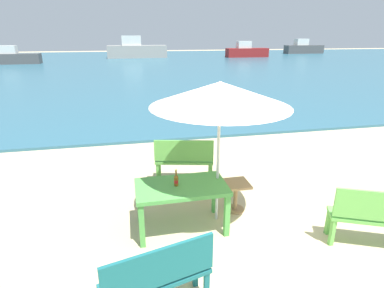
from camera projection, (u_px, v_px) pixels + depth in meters
ground_plane at (277, 247)px, 4.49m from camera, size 120.00×120.00×0.00m
sea_water at (145, 64)px, 32.11m from camera, size 120.00×50.00×0.08m
picnic_table_green at (181, 192)px, 4.72m from camera, size 1.40×0.80×0.76m
beer_bottle_amber at (176, 180)px, 4.65m from camera, size 0.07×0.07×0.26m
patio_umbrella at (220, 94)px, 4.47m from camera, size 2.10×2.10×2.30m
side_table_wood at (236, 192)px, 5.31m from camera, size 0.44×0.44×0.54m
bench_teal_center at (158, 276)px, 3.22m from camera, size 1.25×0.65×0.95m
bench_green_left at (184, 158)px, 6.31m from camera, size 1.25×0.62×0.95m
bench_green_right at (376, 215)px, 4.31m from camera, size 1.24×0.82×0.95m
swimmer_person at (203, 95)px, 14.39m from camera, size 0.34×0.34×0.41m
boat_sailboat at (303, 48)px, 48.94m from camera, size 6.17×1.68×2.24m
boat_ferry at (14, 57)px, 31.38m from camera, size 4.99×1.36×1.81m
boat_barge at (246, 51)px, 40.89m from camera, size 5.63×1.53×2.05m
boat_fishing_trawler at (136, 50)px, 39.71m from camera, size 7.55×2.06×2.75m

